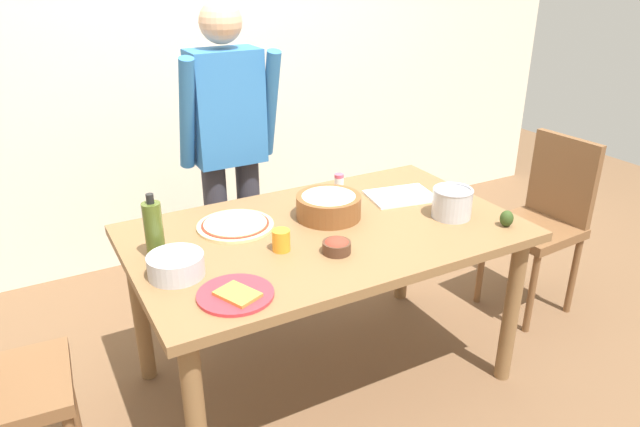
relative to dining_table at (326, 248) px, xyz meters
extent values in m
plane|color=brown|center=(0.00, 0.00, -0.67)|extent=(8.00, 8.00, 0.00)
cube|color=silver|center=(0.00, 1.60, 0.63)|extent=(5.60, 0.10, 2.60)
cube|color=brown|center=(0.00, 0.00, 0.07)|extent=(1.60, 0.96, 0.04)
cylinder|color=brown|center=(-0.72, -0.40, -0.31)|extent=(0.07, 0.07, 0.72)
cylinder|color=brown|center=(0.72, -0.40, -0.31)|extent=(0.07, 0.07, 0.72)
cylinder|color=brown|center=(-0.72, 0.40, -0.31)|extent=(0.07, 0.07, 0.72)
cylinder|color=brown|center=(0.72, 0.40, -0.31)|extent=(0.07, 0.07, 0.72)
cylinder|color=#2D2D38|center=(-0.22, 0.76, -0.24)|extent=(0.12, 0.12, 0.85)
cylinder|color=#2D2D38|center=(-0.04, 0.76, -0.24)|extent=(0.12, 0.12, 0.85)
cube|color=#2D6BAD|center=(-0.13, 0.76, 0.46)|extent=(0.34, 0.20, 0.55)
cylinder|color=#2D6BAD|center=(-0.34, 0.71, 0.46)|extent=(0.07, 0.21, 0.55)
cylinder|color=#2D6BAD|center=(0.08, 0.71, 0.46)|extent=(0.07, 0.21, 0.55)
sphere|color=tan|center=(-0.13, 0.76, 0.85)|extent=(0.20, 0.20, 0.20)
cube|color=brown|center=(-1.25, -0.06, -0.19)|extent=(0.43, 0.43, 0.05)
cylinder|color=brown|center=(-1.07, 0.10, -0.44)|extent=(0.04, 0.04, 0.45)
cube|color=brown|center=(1.25, -0.01, -0.19)|extent=(0.43, 0.43, 0.05)
cube|color=brown|center=(1.43, 0.00, 0.06)|extent=(0.07, 0.38, 0.45)
cylinder|color=brown|center=(1.07, 0.14, -0.44)|extent=(0.04, 0.04, 0.45)
cylinder|color=brown|center=(1.09, -0.19, -0.44)|extent=(0.04, 0.04, 0.45)
cylinder|color=brown|center=(1.41, 0.17, -0.44)|extent=(0.04, 0.04, 0.45)
cylinder|color=brown|center=(1.43, -0.17, -0.44)|extent=(0.04, 0.04, 0.45)
cylinder|color=beige|center=(-0.32, 0.20, 0.10)|extent=(0.32, 0.32, 0.01)
cylinder|color=#B22D1E|center=(-0.32, 0.20, 0.10)|extent=(0.28, 0.28, 0.00)
cylinder|color=beige|center=(-0.32, 0.20, 0.11)|extent=(0.26, 0.26, 0.00)
cylinder|color=red|center=(-0.52, -0.31, 0.10)|extent=(0.26, 0.26, 0.01)
cube|color=#CC8438|center=(-0.52, -0.33, 0.11)|extent=(0.15, 0.17, 0.01)
cylinder|color=brown|center=(0.07, 0.10, 0.14)|extent=(0.28, 0.28, 0.10)
ellipsoid|color=beige|center=(0.07, 0.10, 0.18)|extent=(0.25, 0.25, 0.05)
cylinder|color=#B7B7BC|center=(-0.65, -0.08, 0.13)|extent=(0.20, 0.20, 0.08)
cylinder|color=#4C2D1E|center=(-0.07, -0.20, 0.11)|extent=(0.11, 0.11, 0.04)
ellipsoid|color=#9E3323|center=(-0.07, -0.20, 0.13)|extent=(0.10, 0.10, 0.05)
cylinder|color=#47561E|center=(-0.68, 0.09, 0.20)|extent=(0.07, 0.07, 0.22)
cylinder|color=black|center=(-0.68, 0.09, 0.33)|extent=(0.03, 0.03, 0.04)
cylinder|color=#B7B7BC|center=(0.54, -0.15, 0.15)|extent=(0.17, 0.17, 0.12)
torus|color=#A5A5AD|center=(0.54, -0.15, 0.21)|extent=(0.17, 0.17, 0.01)
cylinder|color=orange|center=(-0.24, -0.08, 0.13)|extent=(0.07, 0.07, 0.08)
cylinder|color=white|center=(0.23, 0.29, 0.14)|extent=(0.04, 0.04, 0.09)
cylinder|color=#D84C66|center=(0.23, 0.29, 0.19)|extent=(0.04, 0.04, 0.02)
cube|color=white|center=(0.48, 0.13, 0.10)|extent=(0.33, 0.27, 0.01)
ellipsoid|color=#2D4219|center=(0.67, -0.34, 0.13)|extent=(0.06, 0.06, 0.07)
camera|label=1|loc=(-1.08, -1.92, 1.14)|focal=33.00mm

